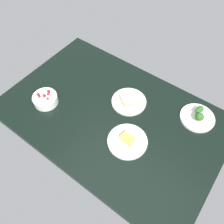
{
  "coord_description": "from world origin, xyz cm",
  "views": [
    {
      "loc": [
        -46.74,
        63.03,
        115.57
      ],
      "look_at": [
        0.0,
        0.0,
        6.0
      ],
      "focal_mm": 36.95,
      "sensor_mm": 36.0,
      "label": 1
    }
  ],
  "objects_px": {
    "plate_sandwich": "(129,101)",
    "bowl_berries": "(45,99)",
    "plate_cheese": "(127,141)",
    "plate_broccoli": "(198,117)"
  },
  "relations": [
    {
      "from": "plate_cheese",
      "to": "bowl_berries",
      "type": "relative_size",
      "value": 1.46
    },
    {
      "from": "plate_cheese",
      "to": "bowl_berries",
      "type": "distance_m",
      "value": 0.56
    },
    {
      "from": "plate_sandwich",
      "to": "plate_cheese",
      "type": "distance_m",
      "value": 0.28
    },
    {
      "from": "plate_sandwich",
      "to": "bowl_berries",
      "type": "distance_m",
      "value": 0.51
    },
    {
      "from": "plate_sandwich",
      "to": "plate_broccoli",
      "type": "distance_m",
      "value": 0.41
    },
    {
      "from": "plate_sandwich",
      "to": "bowl_berries",
      "type": "relative_size",
      "value": 1.42
    },
    {
      "from": "plate_broccoli",
      "to": "bowl_berries",
      "type": "height_order",
      "value": "plate_broccoli"
    },
    {
      "from": "plate_broccoli",
      "to": "plate_sandwich",
      "type": "bearing_deg",
      "value": 19.32
    },
    {
      "from": "plate_sandwich",
      "to": "plate_broccoli",
      "type": "relative_size",
      "value": 1.06
    },
    {
      "from": "plate_broccoli",
      "to": "plate_cheese",
      "type": "bearing_deg",
      "value": 57.08
    }
  ]
}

